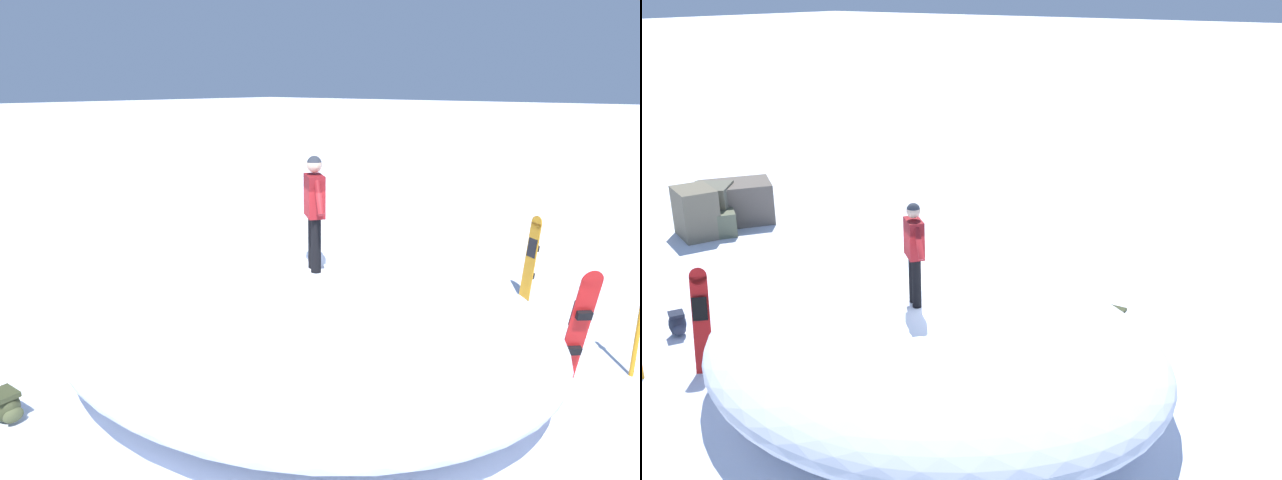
{
  "view_description": "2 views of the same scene",
  "coord_description": "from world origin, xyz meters",
  "views": [
    {
      "loc": [
        -5.08,
        -5.62,
        3.86
      ],
      "look_at": [
        0.61,
        -0.82,
        1.8
      ],
      "focal_mm": 31.68,
      "sensor_mm": 36.0,
      "label": 1
    },
    {
      "loc": [
        8.29,
        5.46,
        5.9
      ],
      "look_at": [
        0.39,
        -0.02,
        2.46
      ],
      "focal_mm": 40.23,
      "sensor_mm": 36.0,
      "label": 2
    }
  ],
  "objects": [
    {
      "name": "snowboard_primary_upright",
      "position": [
        2.17,
        -3.86,
        0.87
      ],
      "size": [
        0.49,
        0.49,
        1.68
      ],
      "color": "red",
      "rests_on": "ground"
    },
    {
      "name": "backpack_far",
      "position": [
        1.75,
        -5.23,
        0.23
      ],
      "size": [
        0.43,
        0.54,
        0.44
      ],
      "color": "#1E2333",
      "rests_on": "ground"
    },
    {
      "name": "snow_mound",
      "position": [
        0.52,
        -0.5,
        0.68
      ],
      "size": [
        6.91,
        7.9,
        1.35
      ],
      "primitive_type": "ellipsoid",
      "rotation": [
        0.0,
        0.0,
        1.49
      ],
      "color": "white",
      "rests_on": "ground"
    },
    {
      "name": "rock_outcrop",
      "position": [
        -2.56,
        -9.6,
        0.53
      ],
      "size": [
        3.02,
        2.08,
        1.22
      ],
      "color": "#6C6552",
      "rests_on": "ground"
    },
    {
      "name": "backpack_near",
      "position": [
        -2.97,
        1.02,
        0.19
      ],
      "size": [
        0.34,
        0.61,
        0.38
      ],
      "color": "#383D23",
      "rests_on": "ground"
    },
    {
      "name": "snowboarder_standing",
      "position": [
        0.6,
        -0.73,
        2.29
      ],
      "size": [
        0.66,
        0.82,
        1.59
      ],
      "color": "black",
      "rests_on": "snow_mound"
    },
    {
      "name": "ground",
      "position": [
        0.0,
        0.0,
        0.0
      ],
      "size": [
        240.0,
        240.0,
        0.0
      ],
      "primitive_type": "plane",
      "color": "white"
    }
  ]
}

